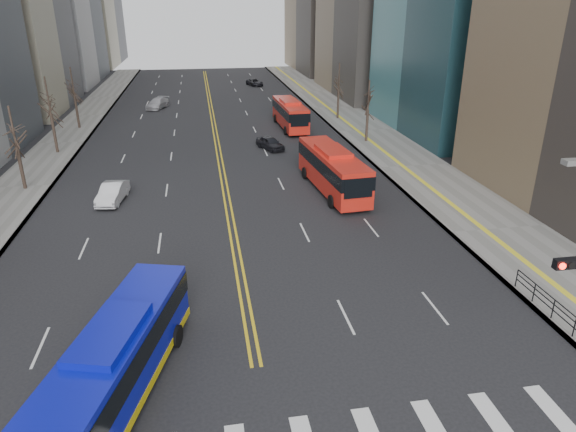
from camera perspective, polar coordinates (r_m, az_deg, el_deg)
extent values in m
cube|color=slate|center=(62.04, 8.57, 9.38)|extent=(7.00, 130.00, 0.15)
cube|color=slate|center=(60.85, -23.84, 7.43)|extent=(5.00, 130.00, 0.15)
cube|color=silver|center=(22.42, 28.34, -19.67)|extent=(0.70, 4.00, 0.01)
cube|color=gold|center=(68.79, -8.53, 10.63)|extent=(0.15, 100.00, 0.01)
cube|color=gold|center=(68.80, -8.19, 10.65)|extent=(0.15, 100.00, 0.01)
cube|color=black|center=(20.97, 28.70, -4.63)|extent=(1.10, 0.28, 0.38)
cylinder|color=#FF190C|center=(20.65, 28.19, -4.93)|extent=(0.24, 0.08, 0.24)
cylinder|color=black|center=(20.86, 28.96, -4.82)|extent=(0.24, 0.08, 0.24)
cube|color=#999993|center=(19.33, 29.39, 5.26)|extent=(0.90, 0.35, 0.18)
cube|color=black|center=(27.54, 27.55, -8.27)|extent=(0.04, 6.00, 0.04)
cylinder|color=black|center=(26.82, 29.22, -10.73)|extent=(0.06, 0.06, 1.00)
cylinder|color=black|center=(27.78, 27.36, -9.16)|extent=(0.06, 0.06, 1.00)
cylinder|color=black|center=(28.79, 25.65, -7.69)|extent=(0.06, 0.06, 1.00)
cylinder|color=black|center=(29.85, 24.07, -6.31)|extent=(0.06, 0.06, 1.00)
cylinder|color=#2E231C|center=(46.35, -27.51, 4.68)|extent=(0.28, 0.28, 3.60)
cylinder|color=#2E231C|center=(56.52, -24.52, 8.30)|extent=(0.28, 0.28, 4.00)
cylinder|color=#2E231C|center=(67.01, -22.38, 10.54)|extent=(0.28, 0.28, 3.80)
cylinder|color=#2E231C|center=(56.58, 8.76, 9.82)|extent=(0.28, 0.28, 3.50)
cylinder|color=#2E231C|center=(67.81, 5.58, 12.21)|extent=(0.28, 0.28, 3.75)
cube|color=#0A12A3|center=(20.88, -18.72, -15.45)|extent=(5.25, 11.25, 2.60)
cube|color=black|center=(20.57, -18.91, -14.28)|extent=(5.31, 11.29, 0.94)
cube|color=#0A12A3|center=(20.08, -19.23, -12.29)|extent=(2.83, 4.22, 0.40)
cube|color=gold|center=(21.56, -18.34, -17.76)|extent=(5.31, 11.29, 0.35)
cylinder|color=black|center=(24.54, -17.54, -12.27)|extent=(0.56, 1.04, 1.00)
cylinder|color=black|center=(23.77, -12.30, -12.91)|extent=(0.56, 1.04, 1.00)
cube|color=red|center=(41.10, 4.97, 5.13)|extent=(3.38, 11.15, 2.84)
cube|color=black|center=(40.94, 5.00, 5.88)|extent=(3.44, 11.17, 1.02)
cube|color=red|center=(40.67, 5.04, 7.18)|extent=(2.30, 3.99, 0.40)
cylinder|color=black|center=(38.00, 4.86, 1.61)|extent=(0.38, 1.02, 1.00)
cylinder|color=black|center=(38.86, 8.34, 1.93)|extent=(0.38, 1.02, 1.00)
cylinder|color=black|center=(44.31, 1.90, 4.79)|extent=(0.38, 1.02, 1.00)
cylinder|color=black|center=(45.04, 4.96, 5.02)|extent=(0.38, 1.02, 1.00)
cube|color=red|center=(62.61, 0.22, 11.28)|extent=(2.71, 10.59, 2.71)
cube|color=black|center=(62.50, 0.23, 11.77)|extent=(2.77, 10.61, 0.98)
cube|color=red|center=(62.34, 0.23, 12.59)|extent=(2.02, 3.74, 0.40)
cylinder|color=black|center=(59.41, -0.25, 9.46)|extent=(0.33, 1.01, 1.00)
cylinder|color=black|center=(59.91, 2.02, 9.56)|extent=(0.33, 1.01, 1.00)
cylinder|color=black|center=(65.87, -1.42, 10.78)|extent=(0.33, 1.01, 1.00)
cylinder|color=black|center=(66.32, 0.65, 10.86)|extent=(0.33, 1.01, 1.00)
imported|color=silver|center=(41.22, -18.92, 2.45)|extent=(2.15, 4.53, 1.43)
imported|color=black|center=(53.42, -1.99, 8.10)|extent=(2.95, 4.17, 1.32)
imported|color=#A7A6AB|center=(77.17, -14.30, 12.04)|extent=(3.58, 5.32, 1.43)
imported|color=black|center=(96.25, -3.72, 14.61)|extent=(3.10, 4.73, 1.21)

